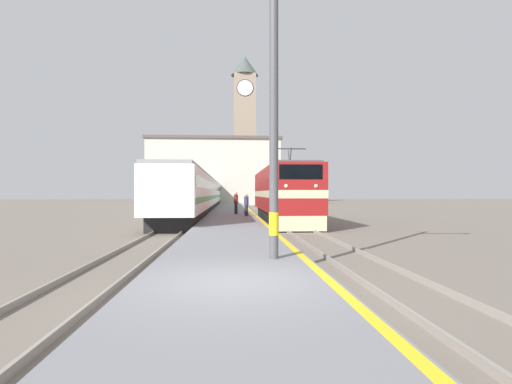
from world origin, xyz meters
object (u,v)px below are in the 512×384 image
passenger_train (202,194)px  second_waiting_passenger (246,204)px  locomotive_train (282,194)px  catenary_mast (278,85)px  person_on_platform (236,202)px  clock_tower (245,125)px

passenger_train → second_waiting_passenger: size_ratio=31.16×
locomotive_train → catenary_mast: catenary_mast is taller
locomotive_train → person_on_platform: bearing=131.2°
passenger_train → locomotive_train: bearing=-67.5°
catenary_mast → second_waiting_passenger: size_ratio=5.35×
passenger_train → person_on_platform: 13.51m
person_on_platform → clock_tower: clock_tower is taller
locomotive_train → second_waiting_passenger: locomotive_train is taller
catenary_mast → second_waiting_passenger: catenary_mast is taller
locomotive_train → clock_tower: (-0.71, 56.36, 14.66)m
passenger_train → catenary_mast: size_ratio=5.82×
locomotive_train → clock_tower: clock_tower is taller
catenary_mast → person_on_platform: 22.59m
locomotive_train → second_waiting_passenger: bearing=159.7°
locomotive_train → passenger_train: bearing=112.5°
locomotive_train → passenger_train: locomotive_train is taller
catenary_mast → person_on_platform: catenary_mast is taller
locomotive_train → person_on_platform: 5.02m
locomotive_train → passenger_train: (-6.93, 16.74, 0.02)m
second_waiting_passenger → passenger_train: bearing=105.5°
second_waiting_passenger → clock_tower: size_ratio=0.05×
catenary_mast → clock_tower: (1.77, 74.90, 11.76)m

